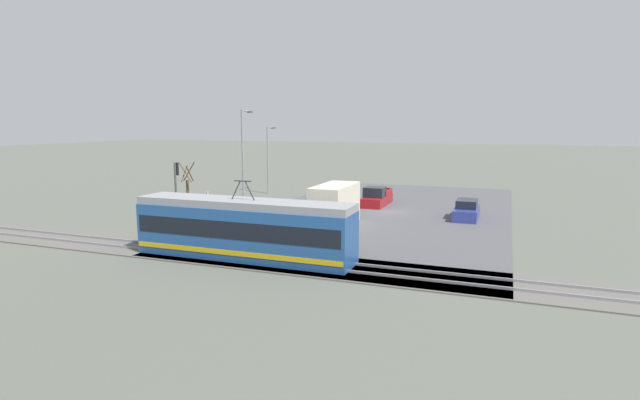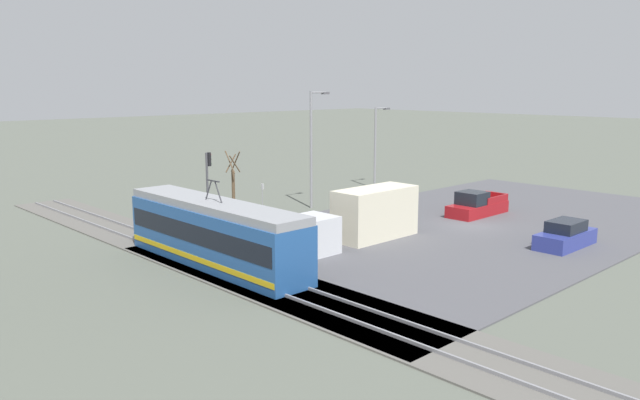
# 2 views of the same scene
# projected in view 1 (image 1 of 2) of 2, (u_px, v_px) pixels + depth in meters

# --- Properties ---
(ground_plane) EXTENTS (320.00, 320.00, 0.00)m
(ground_plane) POSITION_uv_depth(u_px,v_px,m) (384.00, 213.00, 45.07)
(ground_plane) COLOR #565B51
(road_surface) EXTENTS (21.56, 40.43, 0.08)m
(road_surface) POSITION_uv_depth(u_px,v_px,m) (384.00, 212.00, 45.07)
(road_surface) COLOR #4C4C51
(road_surface) RESTS_ON ground
(rail_bed) EXTENTS (59.30, 4.40, 0.22)m
(rail_bed) POSITION_uv_depth(u_px,v_px,m) (310.00, 265.00, 28.27)
(rail_bed) COLOR #5B5954
(rail_bed) RESTS_ON ground
(light_rail_tram) EXTENTS (13.39, 2.67, 4.61)m
(light_rail_tram) POSITION_uv_depth(u_px,v_px,m) (244.00, 230.00, 29.47)
(light_rail_tram) COLOR #235193
(light_rail_tram) RESTS_ON ground
(box_truck) EXTENTS (2.43, 9.77, 3.20)m
(box_truck) POSITION_uv_depth(u_px,v_px,m) (329.00, 210.00, 37.53)
(box_truck) COLOR silver
(box_truck) RESTS_ON ground
(pickup_truck) EXTENTS (2.07, 5.45, 1.85)m
(pickup_truck) POSITION_uv_depth(u_px,v_px,m) (376.00, 198.00, 48.70)
(pickup_truck) COLOR maroon
(pickup_truck) RESTS_ON ground
(sedan_car_0) EXTENTS (1.90, 4.62, 1.61)m
(sedan_car_0) POSITION_uv_depth(u_px,v_px,m) (467.00, 211.00, 41.73)
(sedan_car_0) COLOR navy
(sedan_car_0) RESTS_ON ground
(traffic_light_pole) EXTENTS (0.28, 0.47, 5.09)m
(traffic_light_pole) POSITION_uv_depth(u_px,v_px,m) (176.00, 186.00, 37.30)
(traffic_light_pole) COLOR #47474C
(traffic_light_pole) RESTS_ON ground
(street_tree) EXTENTS (1.16, 0.96, 4.91)m
(street_tree) POSITION_uv_depth(u_px,v_px,m) (188.00, 195.00, 40.48)
(street_tree) COLOR brown
(street_tree) RESTS_ON ground
(street_lamp_near_crossing) EXTENTS (0.36, 1.95, 7.65)m
(street_lamp_near_crossing) POSITION_uv_depth(u_px,v_px,m) (269.00, 155.00, 56.90)
(street_lamp_near_crossing) COLOR gray
(street_lamp_near_crossing) RESTS_ON ground
(street_lamp_mid_block) EXTENTS (0.36, 1.95, 9.22)m
(street_lamp_mid_block) POSITION_uv_depth(u_px,v_px,m) (244.00, 154.00, 45.66)
(street_lamp_mid_block) COLOR gray
(street_lamp_mid_block) RESTS_ON ground
(no_parking_sign) EXTENTS (0.32, 0.08, 2.20)m
(no_parking_sign) POSITION_uv_depth(u_px,v_px,m) (207.00, 201.00, 43.16)
(no_parking_sign) COLOR gray
(no_parking_sign) RESTS_ON ground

